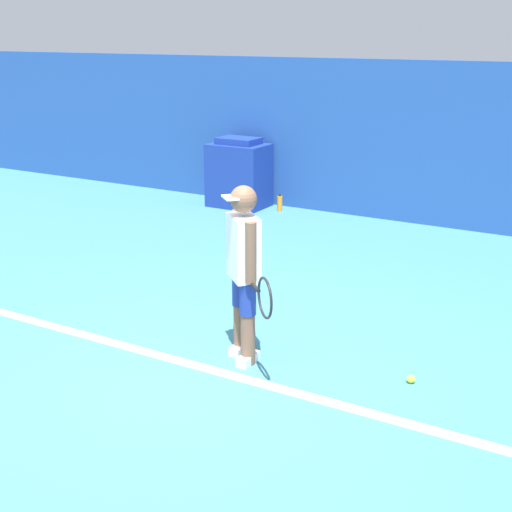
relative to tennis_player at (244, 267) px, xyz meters
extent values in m
plane|color=teal|center=(-0.24, -0.70, -0.83)|extent=(24.00, 24.00, 0.00)
cube|color=#234C99|center=(-0.24, 5.11, 0.32)|extent=(24.00, 0.10, 2.29)
cube|color=white|center=(-0.24, -0.33, -0.82)|extent=(21.60, 0.10, 0.01)
cylinder|color=brown|center=(-0.09, 0.08, -0.60)|extent=(0.12, 0.12, 0.45)
cylinder|color=navy|center=(-0.09, 0.08, -0.24)|extent=(0.14, 0.14, 0.27)
cube|color=white|center=(-0.09, 0.08, -0.79)|extent=(0.10, 0.24, 0.08)
cylinder|color=brown|center=(0.07, -0.06, -0.60)|extent=(0.12, 0.12, 0.45)
cylinder|color=navy|center=(0.07, -0.06, -0.24)|extent=(0.14, 0.14, 0.27)
cube|color=white|center=(0.07, -0.06, -0.79)|extent=(0.10, 0.24, 0.08)
cube|color=white|center=(-0.01, 0.01, 0.16)|extent=(0.39, 0.38, 0.53)
sphere|color=brown|center=(-0.01, 0.01, 0.57)|extent=(0.22, 0.22, 0.22)
cube|color=white|center=(-0.08, -0.06, 0.59)|extent=(0.21, 0.21, 0.02)
cylinder|color=brown|center=(-0.16, 0.14, 0.18)|extent=(0.09, 0.09, 0.50)
cylinder|color=brown|center=(0.14, -0.12, 0.18)|extent=(0.09, 0.09, 0.50)
cylinder|color=black|center=(0.21, -0.19, -0.07)|extent=(0.17, 0.16, 0.03)
torus|color=black|center=(0.40, -0.36, -0.07)|extent=(0.26, 0.23, 0.33)
sphere|color=#D1E533|center=(1.37, 0.29, -0.79)|extent=(0.07, 0.07, 0.07)
cube|color=navy|center=(-2.94, 4.70, -0.33)|extent=(0.90, 0.62, 0.99)
cube|color=navy|center=(-2.94, 4.70, 0.21)|extent=(0.63, 0.44, 0.10)
cylinder|color=orange|center=(-2.21, 4.73, -0.71)|extent=(0.08, 0.08, 0.24)
cylinder|color=black|center=(-2.21, 4.73, -0.57)|extent=(0.05, 0.05, 0.02)
camera|label=1|loc=(2.87, -4.74, 1.85)|focal=50.00mm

